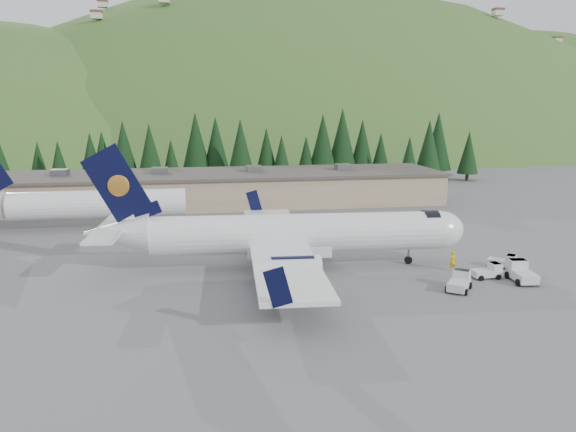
# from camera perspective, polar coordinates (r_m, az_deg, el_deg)

# --- Properties ---
(ground) EXTENTS (600.00, 600.00, 0.00)m
(ground) POSITION_cam_1_polar(r_m,az_deg,el_deg) (55.80, 1.07, -5.21)
(ground) COLOR #5D5D61
(airliner) EXTENTS (37.25, 34.95, 12.36)m
(airliner) POSITION_cam_1_polar(r_m,az_deg,el_deg) (54.84, -0.05, -1.95)
(airliner) COLOR white
(airliner) RESTS_ON ground
(second_airliner) EXTENTS (27.50, 11.00, 10.05)m
(second_airliner) POSITION_cam_1_polar(r_m,az_deg,el_deg) (76.97, -20.79, 1.16)
(second_airliner) COLOR white
(second_airliner) RESTS_ON ground
(baggage_tug_a) EXTENTS (2.67, 1.66, 1.40)m
(baggage_tug_a) POSITION_cam_1_polar(r_m,az_deg,el_deg) (55.49, 19.71, -5.31)
(baggage_tug_a) COLOR silver
(baggage_tug_a) RESTS_ON ground
(baggage_tug_b) EXTENTS (2.79, 2.68, 1.38)m
(baggage_tug_b) POSITION_cam_1_polar(r_m,az_deg,el_deg) (59.43, 21.10, -4.34)
(baggage_tug_b) COLOR silver
(baggage_tug_b) RESTS_ON ground
(baggage_tug_c) EXTENTS (2.40, 3.56, 1.80)m
(baggage_tug_c) POSITION_cam_1_polar(r_m,az_deg,el_deg) (55.55, 22.59, -5.31)
(baggage_tug_c) COLOR silver
(baggage_tug_c) RESTS_ON ground
(terminal_building) EXTENTS (71.00, 17.00, 6.10)m
(terminal_building) POSITION_cam_1_polar(r_m,az_deg,el_deg) (91.63, -6.57, 2.88)
(terminal_building) COLOR #907860
(terminal_building) RESTS_ON ground
(baggage_tug_d) EXTENTS (3.02, 3.29, 1.60)m
(baggage_tug_d) POSITION_cam_1_polar(r_m,az_deg,el_deg) (51.24, 17.04, -6.39)
(baggage_tug_d) COLOR silver
(baggage_tug_d) RESTS_ON ground
(ramp_worker) EXTENTS (0.78, 0.59, 1.93)m
(ramp_worker) POSITION_cam_1_polar(r_m,az_deg,el_deg) (56.69, 16.38, -4.40)
(ramp_worker) COLOR #E7B706
(ramp_worker) RESTS_ON ground
(tree_line) EXTENTS (112.08, 16.70, 13.98)m
(tree_line) POSITION_cam_1_polar(r_m,az_deg,el_deg) (114.42, -5.75, 6.82)
(tree_line) COLOR black
(tree_line) RESTS_ON ground
(hills) EXTENTS (614.00, 330.00, 300.00)m
(hills) POSITION_cam_1_polar(r_m,az_deg,el_deg) (285.16, 3.60, -9.05)
(hills) COLOR #3C6427
(hills) RESTS_ON ground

